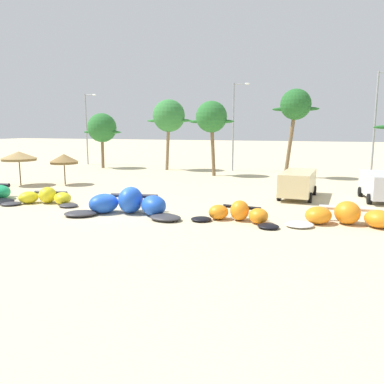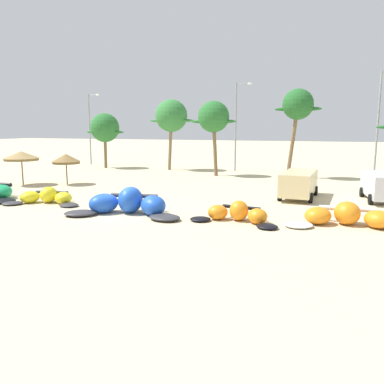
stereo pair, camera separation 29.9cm
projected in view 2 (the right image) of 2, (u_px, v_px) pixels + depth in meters
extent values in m
plane|color=beige|center=(122.00, 210.00, 22.93)|extent=(260.00, 260.00, 0.00)
ellipsoid|color=#199E5B|center=(1.00, 192.00, 26.53)|extent=(2.46, 2.52, 0.97)
ellipsoid|color=black|center=(2.00, 200.00, 25.27)|extent=(2.34, 1.95, 0.26)
ellipsoid|color=#333338|center=(12.00, 203.00, 24.50)|extent=(1.63, 1.56, 0.21)
ellipsoid|color=yellow|center=(30.00, 197.00, 25.10)|extent=(1.46, 1.57, 0.77)
ellipsoid|color=yellow|center=(49.00, 195.00, 25.20)|extent=(1.30, 1.46, 1.04)
ellipsoid|color=yellow|center=(63.00, 198.00, 24.76)|extent=(1.64, 1.63, 0.77)
ellipsoid|color=#333338|center=(69.00, 205.00, 23.95)|extent=(1.39, 1.21, 0.21)
cylinder|color=#333338|center=(52.00, 192.00, 25.61)|extent=(2.22, 0.67, 0.20)
cube|color=#333338|center=(48.00, 195.00, 25.07)|extent=(0.89, 0.62, 0.04)
ellipsoid|color=#333338|center=(80.00, 213.00, 21.44)|extent=(2.20, 2.03, 0.30)
ellipsoid|color=blue|center=(104.00, 203.00, 22.13)|extent=(2.00, 2.19, 1.12)
ellipsoid|color=blue|center=(130.00, 200.00, 22.14)|extent=(1.59, 1.95, 1.51)
ellipsoid|color=blue|center=(153.00, 205.00, 21.50)|extent=(2.19, 2.21, 1.12)
ellipsoid|color=#333338|center=(165.00, 217.00, 20.42)|extent=(2.00, 1.67, 0.30)
cylinder|color=#333338|center=(134.00, 196.00, 22.72)|extent=(2.86, 0.67, 0.26)
cube|color=#333338|center=(129.00, 200.00, 21.97)|extent=(1.12, 0.78, 0.04)
ellipsoid|color=black|center=(200.00, 219.00, 20.22)|extent=(1.31, 1.23, 0.21)
ellipsoid|color=orange|center=(218.00, 212.00, 20.52)|extent=(1.45, 1.46, 0.79)
ellipsoid|color=orange|center=(239.00, 211.00, 20.28)|extent=(1.07, 1.16, 1.06)
ellipsoid|color=orange|center=(258.00, 216.00, 19.60)|extent=(1.40, 1.43, 0.79)
ellipsoid|color=black|center=(267.00, 226.00, 18.71)|extent=(1.40, 1.35, 0.21)
cylinder|color=black|center=(241.00, 207.00, 20.61)|extent=(2.09, 0.36, 0.19)
cube|color=black|center=(238.00, 211.00, 20.19)|extent=(0.79, 0.45, 0.04)
ellipsoid|color=white|center=(299.00, 225.00, 18.99)|extent=(1.80, 1.73, 0.23)
ellipsoid|color=orange|center=(318.00, 216.00, 19.55)|extent=(1.82, 1.86, 0.87)
ellipsoid|color=orange|center=(347.00, 213.00, 19.45)|extent=(1.35, 1.48, 1.17)
ellipsoid|color=orange|center=(379.00, 219.00, 18.73)|extent=(1.87, 1.89, 0.87)
cylinder|color=white|center=(347.00, 209.00, 19.89)|extent=(2.70, 0.41, 0.24)
cube|color=white|center=(347.00, 214.00, 19.32)|extent=(1.01, 0.57, 0.04)
cylinder|color=brown|center=(22.00, 172.00, 32.93)|extent=(0.10, 0.10, 2.28)
cone|color=#9E7F4C|center=(21.00, 155.00, 32.70)|extent=(2.94, 2.94, 0.60)
cylinder|color=olive|center=(22.00, 159.00, 32.76)|extent=(2.79, 2.79, 0.20)
cylinder|color=brown|center=(67.00, 173.00, 33.27)|extent=(0.10, 0.10, 1.98)
cone|color=olive|center=(66.00, 158.00, 33.05)|extent=(2.40, 2.40, 0.66)
cylinder|color=brown|center=(66.00, 163.00, 33.12)|extent=(2.28, 2.28, 0.20)
cube|color=silver|center=(384.00, 185.00, 25.57)|extent=(2.66, 4.96, 1.50)
cube|color=black|center=(380.00, 179.00, 26.77)|extent=(2.17, 1.43, 0.56)
cylinder|color=black|center=(362.00, 192.00, 27.34)|extent=(0.32, 0.70, 0.68)
cylinder|color=black|center=(371.00, 199.00, 24.52)|extent=(0.32, 0.70, 0.68)
cube|color=beige|center=(299.00, 182.00, 26.75)|extent=(2.20, 5.16, 1.50)
cube|color=black|center=(302.00, 176.00, 27.97)|extent=(1.99, 1.35, 0.56)
cylinder|color=black|center=(288.00, 189.00, 28.68)|extent=(0.27, 0.69, 0.68)
cylinder|color=black|center=(316.00, 191.00, 27.91)|extent=(0.27, 0.69, 0.68)
cylinder|color=black|center=(280.00, 196.00, 25.83)|extent=(0.27, 0.69, 0.68)
cylinder|color=black|center=(311.00, 198.00, 25.06)|extent=(0.27, 0.69, 0.68)
cylinder|color=brown|center=(105.00, 148.00, 46.95)|extent=(0.42, 0.36, 4.86)
sphere|color=#286B2D|center=(105.00, 128.00, 46.55)|extent=(3.47, 3.47, 3.47)
ellipsoid|color=#286B2D|center=(95.00, 132.00, 47.12)|extent=(2.43, 0.50, 0.36)
ellipsoid|color=#286B2D|center=(115.00, 132.00, 46.15)|extent=(2.43, 0.50, 0.36)
cylinder|color=#7F6647|center=(170.00, 143.00, 44.62)|extent=(0.69, 0.36, 6.21)
sphere|color=#337A38|center=(171.00, 116.00, 44.06)|extent=(3.68, 3.68, 3.68)
ellipsoid|color=#337A38|center=(160.00, 121.00, 44.66)|extent=(2.57, 0.50, 0.36)
ellipsoid|color=#337A38|center=(183.00, 121.00, 43.64)|extent=(2.57, 0.50, 0.36)
cylinder|color=brown|center=(215.00, 147.00, 39.09)|extent=(0.69, 0.36, 5.94)
sphere|color=#286B2D|center=(214.00, 117.00, 38.67)|extent=(3.15, 3.15, 3.15)
ellipsoid|color=#286B2D|center=(202.00, 122.00, 39.18)|extent=(2.20, 0.50, 0.36)
ellipsoid|color=#286B2D|center=(226.00, 121.00, 38.31)|extent=(2.20, 0.50, 0.36)
cylinder|color=brown|center=(293.00, 142.00, 37.29)|extent=(1.06, 0.36, 7.04)
sphere|color=#236028|center=(298.00, 104.00, 36.59)|extent=(2.92, 2.92, 2.92)
ellipsoid|color=#236028|center=(285.00, 109.00, 37.07)|extent=(2.04, 0.50, 0.36)
ellipsoid|color=#236028|center=(311.00, 109.00, 36.25)|extent=(2.04, 0.50, 0.36)
cylinder|color=gray|center=(90.00, 130.00, 51.32)|extent=(0.18, 0.18, 9.22)
cylinder|color=gray|center=(93.00, 95.00, 50.35)|extent=(1.40, 0.10, 0.10)
ellipsoid|color=silver|center=(97.00, 95.00, 50.11)|extent=(0.56, 0.24, 0.20)
cylinder|color=gray|center=(236.00, 128.00, 43.44)|extent=(0.18, 0.18, 9.75)
cylinder|color=gray|center=(243.00, 84.00, 42.41)|extent=(1.48, 0.10, 0.10)
ellipsoid|color=silver|center=(250.00, 84.00, 42.15)|extent=(0.56, 0.24, 0.20)
cylinder|color=gray|center=(378.00, 126.00, 36.14)|extent=(0.18, 0.18, 10.00)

